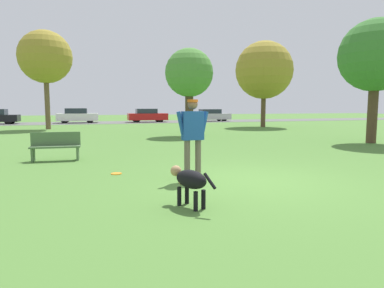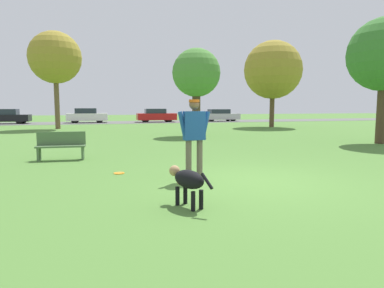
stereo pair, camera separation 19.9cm
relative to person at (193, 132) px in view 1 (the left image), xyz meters
The scene contains 13 objects.
ground_plane 1.64m from the person, 27.25° to the right, with size 120.00×120.00×0.00m, color #4C7A33.
far_road_strip 27.95m from the person, 87.71° to the left, with size 120.00×6.00×0.01m.
person is the anchor object (origin of this frame).
dog 2.15m from the person, 109.60° to the right, with size 0.53×0.99×0.62m.
frisbee 2.18m from the person, 143.60° to the left, with size 0.26×0.26×0.02m.
tree_far_left 19.98m from the person, 103.22° to the left, with size 3.62×3.62×6.83m.
tree_mid_center 11.61m from the person, 72.75° to the left, with size 2.61×2.61×4.72m.
tree_near_right 11.30m from the person, 25.90° to the left, with size 3.10×3.10×5.35m.
tree_far_right 20.49m from the person, 55.95° to the left, with size 4.43×4.43×6.61m.
parked_car_white 28.16m from the person, 95.24° to the left, with size 3.92×2.00×1.42m.
parked_car_red 27.98m from the person, 81.34° to the left, with size 3.99×1.75×1.37m.
parked_car_silver 29.93m from the person, 68.03° to the left, with size 4.12×1.68×1.30m.
park_bench 4.90m from the person, 128.67° to the left, with size 1.42×0.49×0.84m.
Camera 1 is at (-3.43, -6.46, 1.60)m, focal length 32.00 mm.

